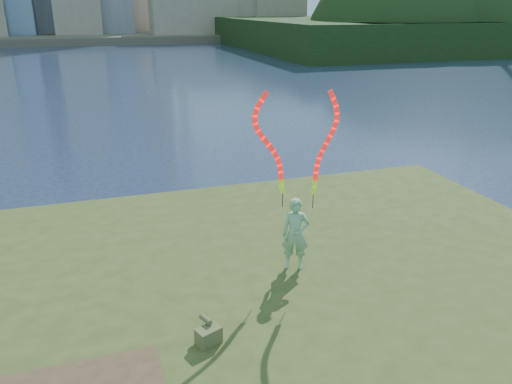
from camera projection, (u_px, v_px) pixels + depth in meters
name	position (u px, v px, depth m)	size (l,w,h in m)	color
ground	(179.00, 321.00, 9.76)	(320.00, 320.00, 0.00)	#1A2742
far_shore	(92.00, 35.00, 94.10)	(320.00, 40.00, 1.20)	#4B4637
wooded_hill	(482.00, 43.00, 80.43)	(78.00, 50.00, 63.00)	black
woman_with_ribbons	(297.00, 201.00, 9.66)	(1.82, 0.84, 3.88)	#227734
canvas_bag	(208.00, 334.00, 7.83)	(0.44, 0.50, 0.36)	#4B512A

